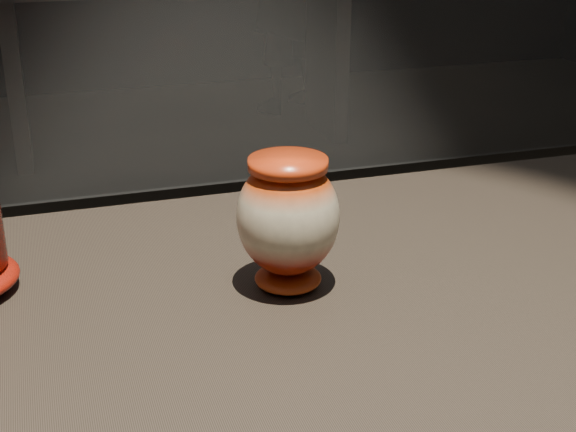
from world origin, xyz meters
The scene contains 2 objects.
main_vase centered at (-0.01, 0.07, 0.99)m, with size 0.14×0.14×0.16m.
back_shelf centered at (0.48, 3.53, 0.64)m, with size 2.00×0.60×0.90m.
Camera 1 is at (-0.28, -0.75, 1.35)m, focal length 50.00 mm.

